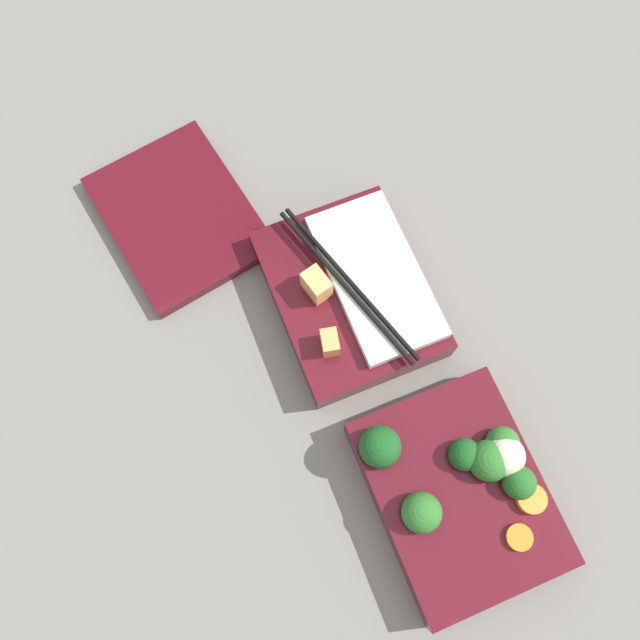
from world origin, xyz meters
TOP-DOWN VIEW (x-y plane):
  - ground_plane at (0.00, 0.00)m, footprint 3.00×3.00m
  - bento_tray_vegetable at (-0.10, -0.02)m, footprint 0.20×0.15m
  - bento_tray_rice at (0.12, -0.00)m, footprint 0.21×0.15m
  - bento_lid at (0.29, 0.14)m, footprint 0.22×0.18m

SIDE VIEW (x-z plane):
  - ground_plane at x=0.00m, z-range 0.00..0.00m
  - bento_lid at x=0.29m, z-range 0.00..0.01m
  - bento_tray_rice at x=0.12m, z-range -0.01..0.06m
  - bento_tray_vegetable at x=-0.10m, z-range -0.01..0.06m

